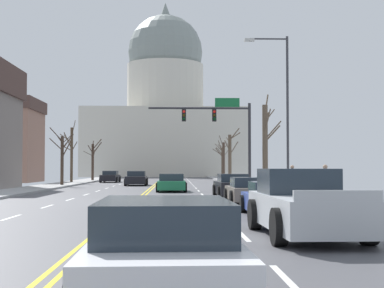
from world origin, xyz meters
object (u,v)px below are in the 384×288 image
at_px(sedan_near_05, 164,251).
at_px(sedan_oncoming_00, 136,179).
at_px(street_lamp_right, 282,101).
at_px(sedan_near_01, 232,186).
at_px(sedan_near_02, 250,191).
at_px(sedan_near_00, 172,183).
at_px(sedan_near_03, 274,200).
at_px(pedestrian_00, 292,177).
at_px(pedestrian_01, 325,180).
at_px(pickup_truck_near_04, 304,206).
at_px(bicycle_parked, 310,193).
at_px(sedan_oncoming_01, 110,177).
at_px(signal_gantry, 221,124).

xyz_separation_m(sedan_near_05, sedan_oncoming_00, (-3.39, 44.59, 0.02)).
relative_size(street_lamp_right, sedan_near_01, 2.04).
distance_m(sedan_near_02, sedan_near_05, 19.13).
bearing_deg(street_lamp_right, sedan_near_00, 132.48).
relative_size(sedan_near_05, sedan_oncoming_00, 1.03).
height_order(sedan_near_03, pedestrian_00, pedestrian_00).
height_order(sedan_near_00, sedan_near_01, sedan_near_01).
xyz_separation_m(sedan_near_03, sedan_oncoming_00, (-6.86, 32.61, 0.07)).
bearing_deg(pedestrian_01, pedestrian_00, 90.74).
distance_m(sedan_near_02, pickup_truck_near_04, 12.39).
bearing_deg(sedan_near_00, bicycle_parked, -64.56).
distance_m(sedan_oncoming_00, sedan_oncoming_01, 11.26).
height_order(sedan_near_00, sedan_near_03, sedan_near_00).
bearing_deg(signal_gantry, bicycle_parked, -82.16).
bearing_deg(street_lamp_right, pickup_truck_near_04, -99.24).
bearing_deg(sedan_near_01, sedan_near_02, -87.92).
height_order(sedan_near_03, sedan_near_05, sedan_near_05).
relative_size(sedan_near_00, pedestrian_00, 2.62).
relative_size(signal_gantry, sedan_near_00, 1.85).
bearing_deg(street_lamp_right, sedan_near_02, -114.57).
bearing_deg(sedan_near_00, sedan_near_02, -73.71).
bearing_deg(pedestrian_00, pickup_truck_near_04, -101.00).
distance_m(sedan_near_01, sedan_near_02, 5.83).
height_order(street_lamp_right, pickup_truck_near_04, street_lamp_right).
bearing_deg(signal_gantry, sedan_near_03, -90.47).
xyz_separation_m(sedan_near_03, pickup_truck_near_04, (-0.25, -5.57, 0.18)).
bearing_deg(sedan_oncoming_00, sedan_near_00, -76.08).
height_order(sedan_near_00, pedestrian_00, pedestrian_00).
relative_size(sedan_near_03, pedestrian_01, 2.73).
xyz_separation_m(sedan_near_00, sedan_near_02, (3.67, -12.56, -0.01)).
bearing_deg(sedan_oncoming_01, pedestrian_00, -63.73).
relative_size(street_lamp_right, sedan_near_00, 2.09).
height_order(street_lamp_right, sedan_near_01, street_lamp_right).
distance_m(sedan_near_02, sedan_oncoming_00, 26.71).
distance_m(pickup_truck_near_04, sedan_oncoming_00, 38.74).
height_order(pedestrian_00, bicycle_parked, pedestrian_00).
distance_m(sedan_near_00, sedan_near_05, 31.36).
height_order(signal_gantry, pedestrian_01, signal_gantry).
xyz_separation_m(street_lamp_right, sedan_near_03, (-2.70, -12.52, -4.83)).
bearing_deg(pedestrian_01, signal_gantry, 102.01).
height_order(pedestrian_01, bicycle_parked, pedestrian_01).
distance_m(sedan_near_02, sedan_oncoming_01, 37.96).
relative_size(sedan_near_02, sedan_oncoming_01, 0.95).
xyz_separation_m(sedan_near_01, sedan_oncoming_01, (-10.32, 30.64, -0.02)).
relative_size(sedan_oncoming_01, pedestrian_01, 2.76).
bearing_deg(sedan_oncoming_01, sedan_near_00, -73.98).
distance_m(street_lamp_right, sedan_near_05, 25.72).
relative_size(sedan_near_00, bicycle_parked, 2.41).
distance_m(sedan_near_00, pedestrian_00, 8.68).
relative_size(sedan_near_02, pedestrian_01, 2.62).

